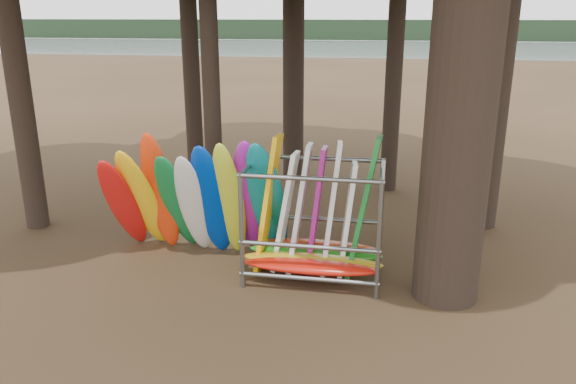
# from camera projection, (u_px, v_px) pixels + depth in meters

# --- Properties ---
(ground) EXTENTS (120.00, 120.00, 0.00)m
(ground) POSITION_uv_depth(u_px,v_px,m) (236.00, 279.00, 11.22)
(ground) COLOR #47331E
(ground) RESTS_ON ground
(lake) EXTENTS (160.00, 160.00, 0.00)m
(lake) POSITION_uv_depth(u_px,v_px,m) (366.00, 58.00, 67.52)
(lake) COLOR gray
(lake) RESTS_ON ground
(far_shore) EXTENTS (160.00, 4.00, 4.00)m
(far_shore) POSITION_uv_depth(u_px,v_px,m) (377.00, 30.00, 113.84)
(far_shore) COLOR black
(far_shore) RESTS_ON ground
(kayak_row) EXTENTS (3.98, 1.94, 2.96)m
(kayak_row) POSITION_uv_depth(u_px,v_px,m) (198.00, 201.00, 11.77)
(kayak_row) COLOR red
(kayak_row) RESTS_ON ground
(storage_rack) EXTENTS (2.80, 1.55, 2.92)m
(storage_rack) POSITION_uv_depth(u_px,v_px,m) (314.00, 226.00, 11.04)
(storage_rack) COLOR slate
(storage_rack) RESTS_ON ground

